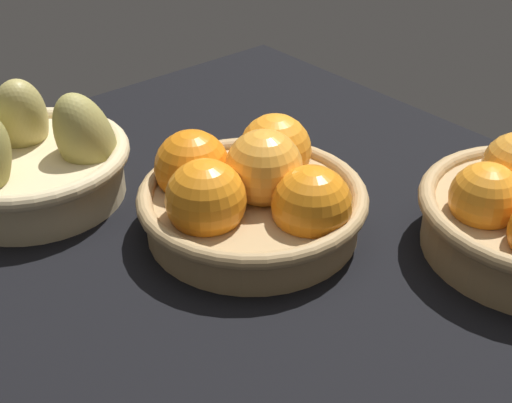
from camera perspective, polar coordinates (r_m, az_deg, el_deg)
market_tray at (r=81.12cm, az=0.77°, el=-2.16°), size 84.00×72.00×3.00cm
basket_far_right_pears at (r=85.76cm, az=-18.04°, el=3.20°), size 22.85×23.55×14.41cm
basket_center at (r=76.05cm, az=-0.38°, el=0.65°), size 24.97×24.97×11.64cm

